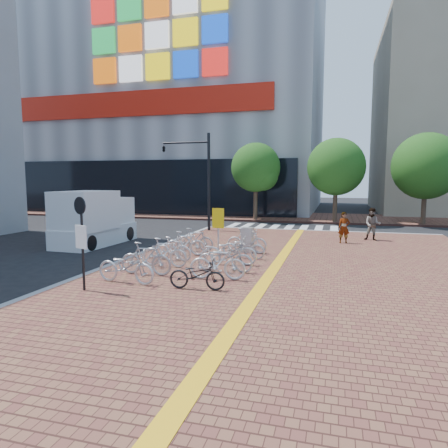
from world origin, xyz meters
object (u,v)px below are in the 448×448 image
(bike_5, at_px, (195,240))
(traffic_light_pole, at_px, (188,164))
(bike_7, at_px, (218,263))
(yellow_sign, at_px, (218,222))
(bike_3, at_px, (174,249))
(pedestrian_b, at_px, (373,224))
(utility_box, at_px, (247,240))
(bike_11, at_px, (247,241))
(bike_8, at_px, (225,258))
(bike_4, at_px, (185,243))
(bike_6, at_px, (197,275))
(bike_1, at_px, (146,259))
(pedestrian_a, at_px, (344,228))
(notice_sign, at_px, (81,232))
(bike_0, at_px, (126,267))
(bike_2, at_px, (165,253))
(bike_10, at_px, (244,247))
(bike_9, at_px, (230,251))
(box_truck, at_px, (94,219))

(bike_5, xyz_separation_m, traffic_light_pole, (-3.00, 7.12, 3.59))
(bike_7, distance_m, yellow_sign, 4.50)
(bike_3, bearing_deg, pedestrian_b, -39.46)
(pedestrian_b, relative_size, utility_box, 1.54)
(bike_11, bearing_deg, bike_8, -173.62)
(bike_4, bearing_deg, bike_6, -164.81)
(bike_1, distance_m, pedestrian_a, 10.80)
(notice_sign, bearing_deg, traffic_light_pole, 98.38)
(bike_0, distance_m, bike_5, 5.63)
(bike_1, bearing_deg, utility_box, -25.23)
(bike_5, height_order, traffic_light_pole, traffic_light_pole)
(bike_2, bearing_deg, bike_0, 177.75)
(bike_3, xyz_separation_m, bike_10, (2.52, 1.19, -0.00))
(bike_0, relative_size, bike_3, 1.27)
(notice_sign, bearing_deg, bike_10, 59.65)
(bike_8, xyz_separation_m, utility_box, (-0.05, 3.80, 0.04))
(bike_1, height_order, bike_9, bike_1)
(bike_8, bearing_deg, notice_sign, 129.79)
(bike_1, height_order, yellow_sign, yellow_sign)
(bike_5, relative_size, bike_8, 0.89)
(yellow_sign, bearing_deg, bike_2, -110.58)
(bike_0, relative_size, bike_7, 1.10)
(bike_5, height_order, bike_11, bike_11)
(bike_2, height_order, pedestrian_b, pedestrian_b)
(bike_4, relative_size, box_truck, 0.35)
(bike_3, distance_m, bike_7, 3.42)
(bike_4, relative_size, notice_sign, 0.63)
(bike_1, relative_size, bike_4, 1.08)
(bike_2, bearing_deg, box_truck, 55.33)
(traffic_light_pole, bearing_deg, utility_box, -51.92)
(bike_7, height_order, traffic_light_pole, traffic_light_pole)
(bike_6, relative_size, box_truck, 0.34)
(bike_2, height_order, yellow_sign, yellow_sign)
(bike_2, bearing_deg, bike_10, -43.59)
(bike_7, relative_size, pedestrian_a, 1.15)
(bike_0, height_order, bike_1, bike_1)
(bike_2, xyz_separation_m, yellow_sign, (1.13, 3.01, 0.82))
(bike_6, height_order, bike_9, bike_9)
(bike_11, distance_m, utility_box, 0.15)
(bike_6, relative_size, traffic_light_pole, 0.28)
(bike_5, distance_m, bike_10, 2.58)
(bike_4, bearing_deg, bike_8, -145.29)
(bike_6, bearing_deg, bike_4, 21.18)
(yellow_sign, xyz_separation_m, traffic_light_pole, (-4.14, 7.34, 2.76))
(traffic_light_pole, bearing_deg, notice_sign, -81.62)
(bike_10, bearing_deg, bike_6, -178.90)
(bike_11, xyz_separation_m, notice_sign, (-3.25, -6.91, 1.16))
(bike_3, relative_size, bike_4, 0.92)
(bike_0, height_order, bike_9, bike_9)
(bike_3, bearing_deg, bike_8, -111.53)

